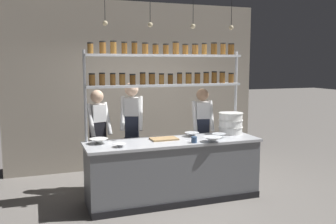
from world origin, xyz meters
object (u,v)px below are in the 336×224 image
Objects in this scene: prep_bowl_center_back at (192,134)px; prep_bowl_far_left at (120,145)px; prep_bowl_near_left at (213,139)px; serving_cup_front at (194,140)px; cutting_board at (164,139)px; prep_bowl_near_right at (219,136)px; chef_right at (202,129)px; spice_shelf_unit at (166,72)px; container_stack at (231,123)px; prep_bowl_center_front at (99,141)px; chef_left at (98,133)px; chef_center at (132,127)px.

prep_bowl_center_back reaches higher than prep_bowl_far_left.
prep_bowl_near_left reaches higher than prep_bowl_center_back.
serving_cup_front is at bearing -109.63° from prep_bowl_center_back.
prep_bowl_near_right is at bearing -8.77° from cutting_board.
chef_right is 1.00m from serving_cup_front.
spice_shelf_unit is 28.32× the size of serving_cup_front.
container_stack is 1.96m from prep_bowl_far_left.
prep_bowl_center_back is (1.47, 0.04, -0.01)m from prep_bowl_center_front.
cutting_board is at bearing -2.65° from prep_bowl_center_front.
serving_cup_front is at bearing -57.73° from chef_left.
prep_bowl_center_back is at bearing 9.75° from cutting_board.
cutting_board is 0.97m from prep_bowl_center_front.
chef_center is 1.01m from prep_bowl_far_left.
chef_right is at bearing 29.60° from cutting_board.
prep_bowl_near_left is 0.28m from serving_cup_front.
container_stack is at bearing 10.54° from prep_bowl_far_left.
cutting_board is (0.33, -0.66, -0.09)m from chef_center.
container_stack is 1.00× the size of cutting_board.
chef_left is at bearing 81.74° from prep_bowl_center_front.
prep_bowl_near_right reaches higher than prep_bowl_far_left.
spice_shelf_unit is 1.49m from chef_left.
cutting_board is at bearing -46.04° from chef_center.
serving_cup_front is (1.31, -0.41, 0.01)m from prep_bowl_center_front.
chef_center is at bearing -22.21° from chef_left.
prep_bowl_near_right is at bearing 4.72° from prep_bowl_far_left.
chef_left is 4.12× the size of container_stack.
spice_shelf_unit is 6.30× the size of cutting_board.
prep_bowl_near_right is at bearing 23.66° from serving_cup_front.
prep_bowl_near_left is (0.94, -1.06, -0.06)m from chef_center.
spice_shelf_unit is at bearing 109.60° from serving_cup_front.
spice_shelf_unit is 1.54× the size of chef_right.
chef_right is at bearing 25.29° from prep_bowl_far_left.
prep_bowl_center_back is 2.61× the size of serving_cup_front.
prep_bowl_center_front is at bearing -178.43° from prep_bowl_center_back.
chef_left is 6.09× the size of prep_bowl_center_front.
container_stack is at bearing 4.50° from cutting_board.
cutting_board is 2.30× the size of prep_bowl_far_left.
prep_bowl_far_left is (-1.59, -0.75, 0.00)m from chef_right.
chef_left reaches higher than container_stack.
container_stack is at bearing -38.78° from chef_right.
spice_shelf_unit reaches higher than cutting_board.
chef_left is 1.62m from serving_cup_front.
chef_center is (-0.45, 0.43, -0.91)m from spice_shelf_unit.
chef_right is 0.62m from prep_bowl_near_right.
spice_shelf_unit is at bearing 157.83° from prep_bowl_center_back.
prep_bowl_near_right is (0.24, 0.27, -0.01)m from prep_bowl_near_left.
prep_bowl_center_front is at bearing 162.79° from serving_cup_front.
chef_center is 1.07× the size of chef_right.
prep_bowl_center_front is at bearing 177.35° from cutting_board.
chef_right is 18.43× the size of serving_cup_front.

